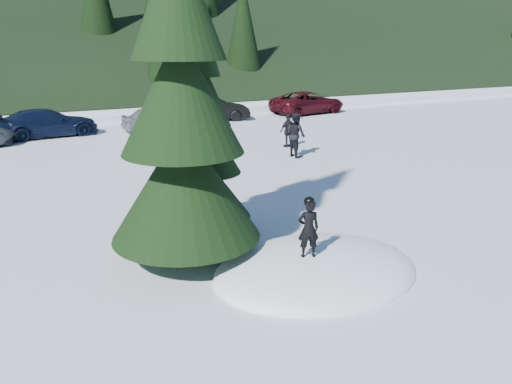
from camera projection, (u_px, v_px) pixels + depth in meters
name	position (u px, v px, depth m)	size (l,w,h in m)	color
ground	(316.00, 272.00, 10.44)	(200.00, 200.00, 0.00)	white
snow_mound	(316.00, 272.00, 10.44)	(4.48, 3.52, 0.96)	white
spruce_tall	(182.00, 109.00, 10.08)	(3.20, 3.20, 8.60)	black
spruce_short	(205.00, 150.00, 12.06)	(2.20, 2.20, 5.37)	black
child_skier	(308.00, 229.00, 9.88)	(0.43, 0.28, 1.19)	black
adult_0	(296.00, 135.00, 20.65)	(0.89, 0.70, 1.84)	black
adult_1	(288.00, 131.00, 22.57)	(0.88, 0.37, 1.51)	black
car_3	(48.00, 123.00, 25.08)	(1.96, 4.82, 1.40)	black
car_4	(159.00, 118.00, 26.73)	(1.57, 3.89, 1.33)	gray
car_5	(214.00, 109.00, 30.26)	(1.48, 4.25, 1.40)	black
car_6	(308.00, 103.00, 33.16)	(2.41, 5.22, 1.45)	#3E0B12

